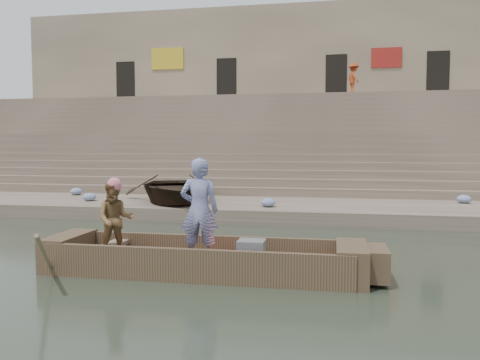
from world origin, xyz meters
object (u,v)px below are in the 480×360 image
(main_rowboat, at_px, (202,267))
(beached_rowboat, at_px, (174,188))
(standing_man, at_px, (199,210))
(television, at_px, (251,252))
(pedestrian, at_px, (354,78))
(rowing_man, at_px, (115,220))

(main_rowboat, relative_size, beached_rowboat, 1.14)
(main_rowboat, height_order, standing_man, standing_man)
(main_rowboat, bearing_deg, standing_man, -113.95)
(standing_man, bearing_deg, television, 176.78)
(standing_man, relative_size, pedestrian, 1.02)
(standing_man, xyz_separation_m, rowing_man, (-1.58, 0.04, -0.22))
(main_rowboat, xyz_separation_m, standing_man, (-0.03, -0.07, 1.01))
(television, bearing_deg, beached_rowboat, 118.01)
(rowing_man, distance_m, television, 2.52)
(beached_rowboat, bearing_deg, main_rowboat, -90.45)
(beached_rowboat, relative_size, pedestrian, 2.46)
(rowing_man, bearing_deg, beached_rowboat, 77.24)
(standing_man, xyz_separation_m, television, (0.89, 0.07, -0.70))
(main_rowboat, xyz_separation_m, television, (0.86, 0.00, 0.31))
(rowing_man, bearing_deg, standing_man, -24.57)
(rowing_man, relative_size, beached_rowboat, 0.31)
(standing_man, height_order, television, standing_man)
(main_rowboat, height_order, rowing_man, rowing_man)
(pedestrian, bearing_deg, rowing_man, 147.41)
(standing_man, distance_m, television, 1.14)
(main_rowboat, distance_m, rowing_man, 1.80)
(rowing_man, relative_size, television, 2.99)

